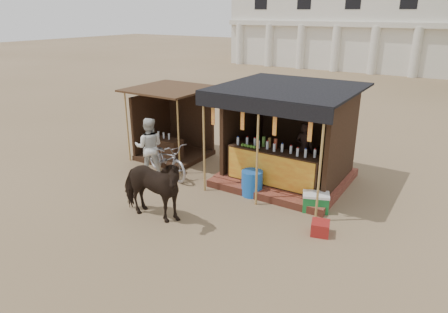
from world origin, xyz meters
The scene contains 10 objects.
ground centered at (0.00, 0.00, 0.00)m, with size 120.00×120.00×0.00m, color #846B4C.
main_stall centered at (1.02, 3.36, 1.02)m, with size 3.60×3.61×2.78m.
secondary_stall centered at (-3.17, 3.24, 0.85)m, with size 2.40×2.40×2.38m.
cow centered at (-0.73, -0.44, 0.80)m, with size 0.86×1.89×1.59m, color black.
motorbike centered at (-2.18, 1.83, 0.54)m, with size 0.72×2.06×1.08m, color #A0A0A8.
bystander centered at (-2.66, 1.63, 0.88)m, with size 0.86×0.67×1.76m, color silver.
blue_barrel centered at (0.64, 2.00, 0.34)m, with size 0.57×0.57×0.69m, color blue.
red_crate centered at (2.89, 1.03, 0.15)m, with size 0.39×0.41×0.30m, color maroon.
cooler centered at (2.40, 2.05, 0.23)m, with size 0.76×0.65×0.46m.
background_building centered at (-2.00, 29.94, 3.98)m, with size 26.00×7.45×8.18m.
Camera 1 is at (5.25, -6.67, 4.68)m, focal length 32.00 mm.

